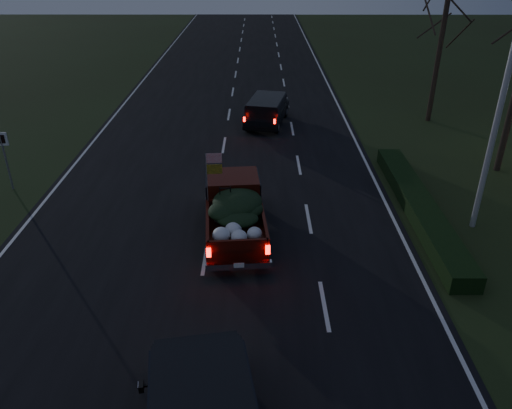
# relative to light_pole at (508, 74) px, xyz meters

# --- Properties ---
(ground) EXTENTS (120.00, 120.00, 0.00)m
(ground) POSITION_rel_light_pole_xyz_m (-9.50, -2.00, -5.48)
(ground) COLOR black
(ground) RESTS_ON ground
(road_asphalt) EXTENTS (14.00, 120.00, 0.02)m
(road_asphalt) POSITION_rel_light_pole_xyz_m (-9.50, -2.00, -5.47)
(road_asphalt) COLOR black
(road_asphalt) RESTS_ON ground
(hedge_row) EXTENTS (1.00, 10.00, 0.60)m
(hedge_row) POSITION_rel_light_pole_xyz_m (-1.70, 1.00, -5.18)
(hedge_row) COLOR black
(hedge_row) RESTS_ON ground
(light_pole) EXTENTS (0.50, 0.90, 9.16)m
(light_pole) POSITION_rel_light_pole_xyz_m (0.00, 0.00, 0.00)
(light_pole) COLOR silver
(light_pole) RESTS_ON ground
(route_sign) EXTENTS (0.55, 0.08, 2.50)m
(route_sign) POSITION_rel_light_pole_xyz_m (-18.00, 3.00, -3.82)
(route_sign) COLOR gray
(route_sign) RESTS_ON ground
(bare_tree_far) EXTENTS (3.60, 3.60, 7.00)m
(bare_tree_far) POSITION_rel_light_pole_xyz_m (2.00, 12.00, -0.25)
(bare_tree_far) COLOR black
(bare_tree_far) RESTS_ON ground
(pickup_truck) EXTENTS (2.40, 5.28, 2.69)m
(pickup_truck) POSITION_rel_light_pole_xyz_m (-8.61, -0.44, -4.48)
(pickup_truck) COLOR #3D0F08
(pickup_truck) RESTS_ON ground
(lead_suv) EXTENTS (2.64, 4.58, 1.24)m
(lead_suv) POSITION_rel_light_pole_xyz_m (-7.29, 11.23, -4.55)
(lead_suv) COLOR black
(lead_suv) RESTS_ON ground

